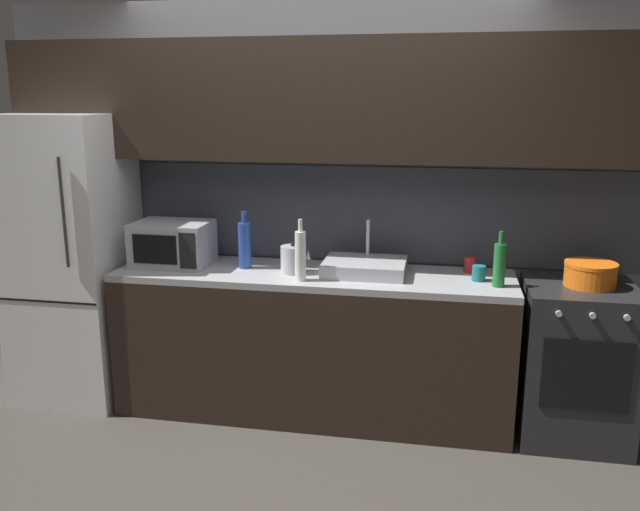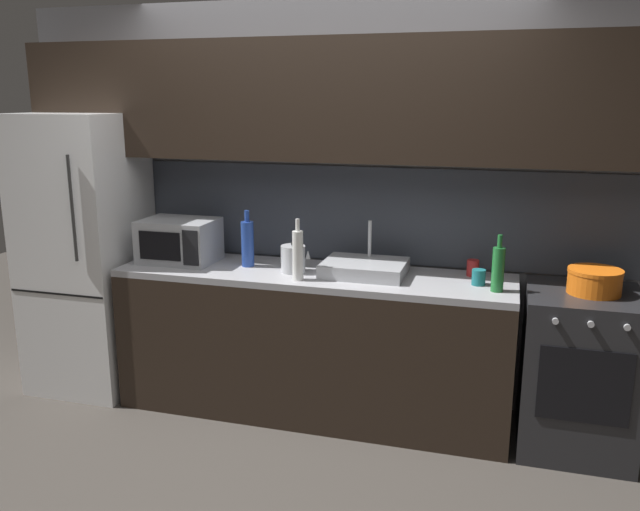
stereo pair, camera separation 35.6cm
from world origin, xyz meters
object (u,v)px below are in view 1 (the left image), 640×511
wine_bottle_green (499,264)px  mug_teal (479,273)px  refrigerator (73,259)px  cooking_pot (590,274)px  kettle (293,259)px  wine_bottle_blue (245,245)px  wine_bottle_white (300,255)px  microwave (173,244)px  mug_red (470,264)px  oven_range (575,361)px

wine_bottle_green → mug_teal: (-0.10, 0.10, -0.08)m
refrigerator → cooking_pot: 3.13m
kettle → wine_bottle_blue: size_ratio=0.53×
wine_bottle_white → microwave: bearing=166.6°
wine_bottle_blue → cooking_pot: 1.99m
refrigerator → mug_red: refrigerator is taller
wine_bottle_white → cooking_pot: wine_bottle_white is taller
microwave → mug_teal: (1.85, -0.02, -0.09)m
mug_teal → mug_red: size_ratio=0.92×
kettle → mug_red: 1.06m
wine_bottle_green → mug_red: bearing=117.1°
microwave → mug_red: 1.82m
refrigerator → mug_teal: refrigerator is taller
microwave → mug_red: microwave is taller
wine_bottle_white → wine_bottle_green: size_ratio=1.14×
wine_bottle_white → mug_red: 1.03m
refrigerator → microwave: bearing=1.6°
microwave → kettle: microwave is taller
wine_bottle_blue → wine_bottle_white: 0.45m
mug_teal → mug_red: (-0.04, 0.19, 0.00)m
wine_bottle_white → wine_bottle_green: wine_bottle_white is taller
microwave → cooking_pot: microwave is taller
wine_bottle_green → mug_teal: 0.16m
mug_teal → microwave: bearing=179.3°
kettle → oven_range: bearing=0.9°
kettle → mug_red: kettle is taller
mug_red → cooking_pot: cooking_pot is taller
wine_bottle_green → mug_red: 0.33m
refrigerator → wine_bottle_blue: (1.14, 0.03, 0.13)m
microwave → mug_teal: size_ratio=5.23×
mug_teal → oven_range: bearing=0.2°
wine_bottle_white → mug_teal: 1.02m
refrigerator → microwave: (0.68, 0.02, 0.12)m
kettle → mug_red: (1.03, 0.21, -0.03)m
microwave → mug_red: (1.81, 0.16, -0.09)m
refrigerator → oven_range: (3.09, -0.00, -0.46)m
wine_bottle_blue → mug_red: wine_bottle_blue is taller
cooking_pot → refrigerator: bearing=-180.0°
oven_range → microwave: microwave is taller
oven_range → mug_teal: (-0.56, -0.00, 0.49)m
refrigerator → microwave: 0.69m
oven_range → wine_bottle_blue: 2.04m
kettle → wine_bottle_white: wine_bottle_white is taller
refrigerator → kettle: refrigerator is taller
cooking_pot → wine_bottle_green: bearing=-168.5°
mug_red → refrigerator: bearing=-175.8°
wine_bottle_white → wine_bottle_green: (1.10, 0.09, -0.02)m
mug_teal → refrigerator: bearing=179.9°
wine_bottle_white → kettle: bearing=117.0°
kettle → wine_bottle_green: 1.18m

